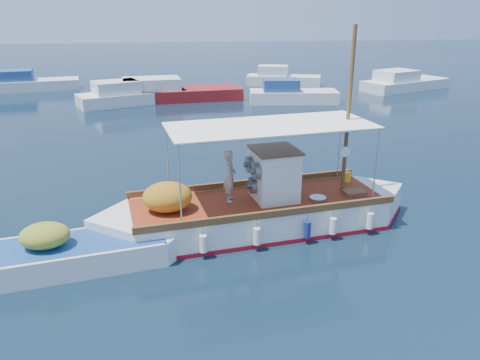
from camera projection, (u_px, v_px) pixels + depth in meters
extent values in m
plane|color=black|center=(276.00, 220.00, 14.34)|extent=(160.00, 160.00, 0.00)
cube|color=white|center=(258.00, 217.00, 13.74)|extent=(7.51, 3.39, 1.06)
cube|color=white|center=(132.00, 233.00, 12.77)|extent=(2.40, 2.40, 1.06)
cube|color=white|center=(367.00, 203.00, 14.70)|extent=(2.40, 2.40, 1.06)
cube|color=maroon|center=(258.00, 227.00, 13.85)|extent=(7.62, 3.48, 0.17)
cube|color=maroon|center=(258.00, 201.00, 13.56)|extent=(7.48, 3.20, 0.06)
cube|color=brown|center=(246.00, 183.00, 14.61)|extent=(7.29, 1.11, 0.19)
cube|color=brown|center=(273.00, 214.00, 12.42)|extent=(7.29, 1.11, 0.19)
cube|color=white|center=(274.00, 175.00, 13.43)|extent=(1.32, 1.40, 1.45)
cube|color=brown|center=(275.00, 150.00, 13.17)|extent=(1.43, 1.51, 0.06)
cylinder|color=slate|center=(257.00, 171.00, 12.88)|extent=(0.28, 0.51, 0.48)
cylinder|color=slate|center=(250.00, 164.00, 13.44)|extent=(0.28, 0.51, 0.48)
cylinder|color=slate|center=(254.00, 185.00, 13.35)|extent=(0.28, 0.51, 0.48)
cylinder|color=brown|center=(348.00, 112.00, 13.44)|extent=(0.13, 0.13, 4.83)
cylinder|color=brown|center=(323.00, 127.00, 13.36)|extent=(1.73, 0.32, 0.08)
cylinder|color=silver|center=(168.00, 161.00, 13.49)|extent=(0.05, 0.05, 2.17)
cylinder|color=silver|center=(180.00, 186.00, 11.58)|extent=(0.05, 0.05, 2.17)
cylinder|color=silver|center=(340.00, 146.00, 14.95)|extent=(0.05, 0.05, 2.17)
cylinder|color=silver|center=(376.00, 166.00, 13.04)|extent=(0.05, 0.05, 2.17)
cube|color=white|center=(271.00, 125.00, 12.88)|extent=(5.97, 3.08, 0.04)
ellipsoid|color=#B8761A|center=(167.00, 197.00, 12.72)|extent=(1.50, 1.33, 0.81)
cube|color=yellow|center=(292.00, 183.00, 14.30)|extent=(0.26, 0.21, 0.39)
cylinder|color=yellow|center=(346.00, 177.00, 14.95)|extent=(0.33, 0.33, 0.33)
cube|color=brown|center=(354.00, 193.00, 13.95)|extent=(0.68, 0.52, 0.12)
cylinder|color=#B2B2B2|center=(318.00, 199.00, 13.49)|extent=(0.55, 0.55, 0.12)
cylinder|color=white|center=(345.00, 152.00, 12.66)|extent=(0.29, 0.07, 0.29)
cylinder|color=white|center=(203.00, 244.00, 11.97)|extent=(0.22, 0.22, 0.46)
cylinder|color=navy|center=(307.00, 229.00, 12.74)|extent=(0.22, 0.22, 0.46)
cylinder|color=white|center=(370.00, 221.00, 13.26)|extent=(0.22, 0.22, 0.46)
imported|color=#B3A894|center=(230.00, 176.00, 13.25)|extent=(0.45, 0.60, 1.51)
cube|color=white|center=(80.00, 257.00, 11.77)|extent=(4.41, 2.34, 0.82)
cube|color=white|center=(163.00, 244.00, 12.39)|extent=(1.61, 1.61, 0.82)
cube|color=navy|center=(78.00, 243.00, 11.63)|extent=(4.37, 2.16, 0.05)
ellipsoid|color=olive|center=(45.00, 235.00, 11.30)|extent=(1.35, 1.18, 0.60)
cube|color=silver|center=(133.00, 99.00, 31.66)|extent=(7.48, 4.86, 1.00)
cube|color=silver|center=(116.00, 87.00, 30.85)|extent=(3.39, 2.95, 0.80)
cube|color=maroon|center=(173.00, 96.00, 32.83)|extent=(9.78, 3.76, 1.00)
cube|color=silver|center=(152.00, 84.00, 32.18)|extent=(4.04, 2.76, 0.80)
cube|color=silver|center=(293.00, 98.00, 32.11)|extent=(6.19, 2.95, 1.00)
cube|color=#284C85|center=(281.00, 85.00, 31.78)|extent=(2.60, 2.16, 0.80)
cube|color=silver|center=(405.00, 86.00, 37.02)|extent=(7.81, 5.15, 1.00)
cube|color=silver|center=(396.00, 75.00, 36.18)|extent=(3.56, 3.15, 0.80)
cube|color=silver|center=(29.00, 86.00, 36.81)|extent=(7.76, 3.54, 1.00)
cube|color=#284C85|center=(12.00, 75.00, 36.16)|extent=(3.28, 2.44, 0.80)
cube|color=silver|center=(283.00, 82.00, 39.24)|extent=(6.39, 3.75, 1.00)
cube|color=silver|center=(273.00, 70.00, 39.06)|extent=(2.83, 2.36, 0.80)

